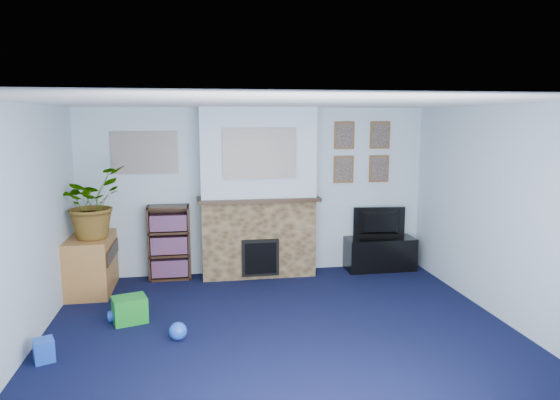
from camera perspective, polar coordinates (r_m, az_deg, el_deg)
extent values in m
cube|color=black|center=(5.43, 0.29, -15.14)|extent=(5.00, 4.50, 0.01)
cube|color=white|center=(4.95, 0.31, 11.07)|extent=(5.00, 4.50, 0.01)
cube|color=silver|center=(7.25, -2.71, 1.00)|extent=(5.00, 0.04, 2.40)
cube|color=silver|center=(2.95, 7.89, -11.66)|extent=(5.00, 0.04, 2.40)
cube|color=silver|center=(5.25, -27.71, -3.29)|extent=(0.04, 4.50, 2.40)
cube|color=silver|center=(6.00, 24.56, -1.60)|extent=(0.04, 4.50, 2.40)
cube|color=brown|center=(7.18, -2.49, -4.37)|extent=(1.60, 0.40, 1.10)
cube|color=brown|center=(6.99, -2.56, 5.23)|extent=(1.60, 0.40, 1.30)
cube|color=brown|center=(7.03, -2.49, 0.13)|extent=(1.72, 0.50, 0.05)
cube|color=brown|center=(7.04, -2.26, -6.59)|extent=(0.52, 0.08, 0.52)
cube|color=brown|center=(7.00, -2.22, -6.68)|extent=(0.44, 0.02, 0.44)
cube|color=gray|center=(6.78, -2.34, 5.36)|extent=(1.00, 0.03, 0.68)
cube|color=gray|center=(7.16, -15.21, 5.25)|extent=(0.90, 0.03, 0.58)
cube|color=brown|center=(7.42, 7.36, 7.34)|extent=(0.30, 0.03, 0.40)
cube|color=brown|center=(7.60, 11.36, 7.28)|extent=(0.30, 0.03, 0.40)
cube|color=brown|center=(7.46, 7.28, 3.49)|extent=(0.30, 0.03, 0.40)
cube|color=brown|center=(7.63, 11.24, 3.52)|extent=(0.30, 0.03, 0.40)
cube|color=black|center=(7.67, 11.33, -6.15)|extent=(1.02, 0.43, 0.48)
imported|color=black|center=(7.58, 11.39, -2.58)|extent=(0.79, 0.19, 0.45)
cube|color=black|center=(7.32, -12.48, -4.51)|extent=(0.58, 0.02, 1.05)
cube|color=black|center=(7.22, -14.72, -4.80)|extent=(0.03, 0.28, 1.05)
cube|color=black|center=(7.18, -10.33, -4.71)|extent=(0.03, 0.28, 1.05)
cube|color=black|center=(7.33, -12.39, -8.63)|extent=(0.56, 0.28, 0.03)
cube|color=black|center=(7.24, -12.48, -6.10)|extent=(0.56, 0.28, 0.03)
cube|color=black|center=(7.16, -12.57, -3.56)|extent=(0.56, 0.28, 0.03)
cube|color=black|center=(7.09, -12.67, -0.76)|extent=(0.56, 0.28, 0.03)
cube|color=black|center=(7.28, -12.43, -7.49)|extent=(0.50, 0.22, 0.24)
cube|color=black|center=(7.19, -12.53, -4.97)|extent=(0.50, 0.22, 0.24)
cube|color=black|center=(7.12, -12.62, -2.47)|extent=(0.50, 0.22, 0.22)
cube|color=#A66D35|center=(7.03, -20.73, -6.96)|extent=(0.52, 0.94, 0.73)
imported|color=#26661E|center=(6.79, -20.81, -0.27)|extent=(0.98, 1.03, 0.91)
cube|color=gold|center=(6.99, -3.23, 0.85)|extent=(0.10, 0.06, 0.14)
cylinder|color=#B2BFC6|center=(7.04, -0.25, 1.01)|extent=(0.05, 0.05, 0.17)
sphere|color=gray|center=(6.95, -7.45, 0.70)|extent=(0.12, 0.12, 0.12)
cylinder|color=blue|center=(7.13, 3.52, 0.94)|extent=(0.06, 0.06, 0.12)
cube|color=#198C26|center=(5.93, -16.80, -11.92)|extent=(0.43, 0.38, 0.29)
sphere|color=blue|center=(5.39, -11.58, -14.49)|extent=(0.18, 0.18, 0.18)
cube|color=blue|center=(5.34, -25.37, -15.23)|extent=(0.23, 0.23, 0.21)
cylinder|color=blue|center=(6.02, -17.66, -12.37)|extent=(0.29, 0.13, 0.17)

